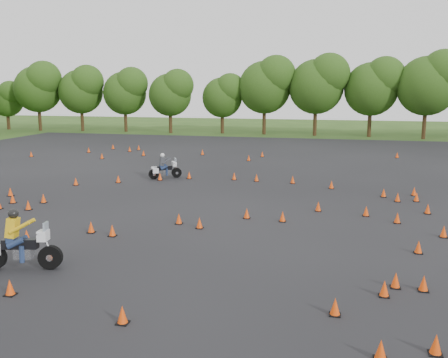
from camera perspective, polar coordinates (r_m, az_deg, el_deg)
ground at (r=21.99m, az=-2.37°, el=-4.94°), size 140.00×140.00×0.00m
asphalt_pad at (r=27.65m, az=0.94°, el=-1.69°), size 62.00×62.00×0.00m
treeline at (r=55.28m, az=10.62°, el=9.20°), size 87.19×32.28×10.91m
traffic_cones at (r=27.20m, az=0.69°, el=-1.41°), size 36.65×33.07×0.45m
rider_grey at (r=32.35m, az=-6.76°, el=1.53°), size 2.16×1.75×1.66m
rider_yellow at (r=17.46m, az=-22.22°, el=-6.47°), size 2.69×1.41×1.99m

